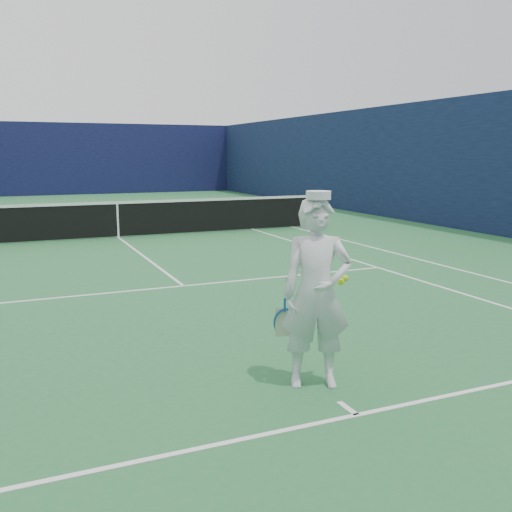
{
  "coord_description": "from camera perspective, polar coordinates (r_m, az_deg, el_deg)",
  "views": [
    {
      "loc": [
        -2.71,
        -15.89,
        2.31
      ],
      "look_at": [
        -0.0,
        -9.62,
        1.08
      ],
      "focal_mm": 40.0,
      "sensor_mm": 36.0,
      "label": 1
    }
  ],
  "objects": [
    {
      "name": "windscreen_fence",
      "position": [
        16.12,
        -13.88,
        8.84
      ],
      "size": [
        20.12,
        36.12,
        4.0
      ],
      "color": "#0F1238",
      "rests_on": "ground"
    },
    {
      "name": "tennis_net",
      "position": [
        16.21,
        -13.66,
        3.73
      ],
      "size": [
        12.88,
        0.09,
        1.07
      ],
      "color": "#141E4C",
      "rests_on": "ground"
    },
    {
      "name": "tennis_player",
      "position": [
        5.65,
        6.06,
        -3.69
      ],
      "size": [
        0.81,
        0.72,
        1.95
      ],
      "rotation": [
        0.0,
        0.0,
        -0.36
      ],
      "color": "white",
      "rests_on": "ground"
    },
    {
      "name": "ground",
      "position": [
        16.28,
        -13.58,
        1.79
      ],
      "size": [
        80.0,
        80.0,
        0.0
      ],
      "primitive_type": "plane",
      "color": "#276837",
      "rests_on": "ground"
    },
    {
      "name": "court_markings",
      "position": [
        16.28,
        -13.58,
        1.81
      ],
      "size": [
        11.03,
        23.83,
        0.01
      ],
      "color": "white",
      "rests_on": "ground"
    }
  ]
}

